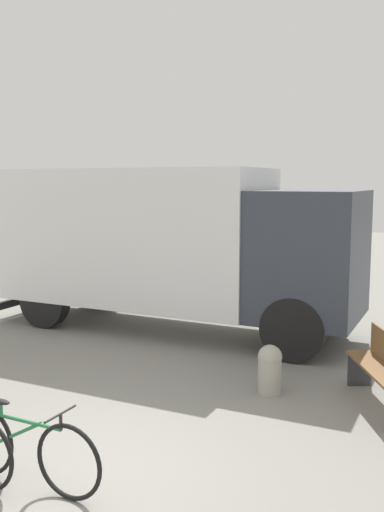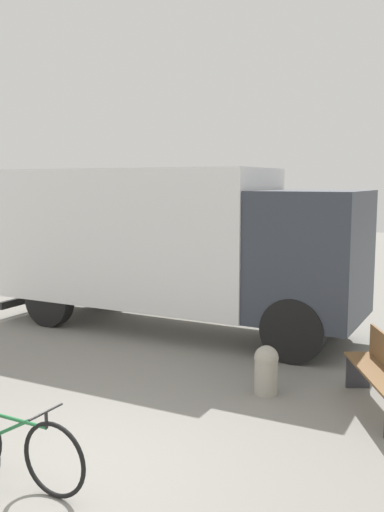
{
  "view_description": "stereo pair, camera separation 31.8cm",
  "coord_description": "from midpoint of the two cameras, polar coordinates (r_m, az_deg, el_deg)",
  "views": [
    {
      "loc": [
        3.11,
        -4.64,
        2.97
      ],
      "look_at": [
        -0.21,
        4.07,
        1.74
      ],
      "focal_mm": 40.0,
      "sensor_mm": 36.0,
      "label": 1
    },
    {
      "loc": [
        3.41,
        -4.53,
        2.97
      ],
      "look_at": [
        -0.21,
        4.07,
        1.74
      ],
      "focal_mm": 40.0,
      "sensor_mm": 36.0,
      "label": 2
    }
  ],
  "objects": [
    {
      "name": "ground_plane",
      "position": [
        6.36,
        -13.73,
        -20.56
      ],
      "size": [
        60.0,
        60.0,
        0.0
      ],
      "primitive_type": "plane",
      "color": "gray"
    },
    {
      "name": "bollard_near_bench",
      "position": [
        8.2,
        6.66,
        -11.02
      ],
      "size": [
        0.34,
        0.34,
        0.7
      ],
      "color": "#9E998C",
      "rests_on": "ground"
    },
    {
      "name": "bicycle_middle",
      "position": [
        6.11,
        -17.89,
        -17.82
      ],
      "size": [
        1.8,
        0.44,
        0.84
      ],
      "rotation": [
        0.0,
        0.0,
        -0.1
      ],
      "color": "black",
      "rests_on": "ground"
    },
    {
      "name": "delivery_truck",
      "position": [
        11.35,
        -3.43,
        1.54
      ],
      "size": [
        7.58,
        2.82,
        3.21
      ],
      "rotation": [
        0.0,
        0.0,
        -0.08
      ],
      "color": "white",
      "rests_on": "ground"
    }
  ]
}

